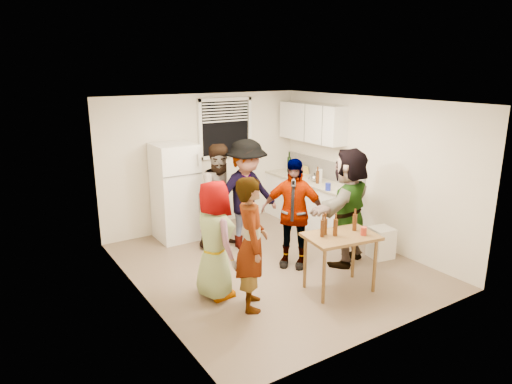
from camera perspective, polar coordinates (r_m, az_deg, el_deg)
room at (r=7.15m, az=1.93°, el=-9.10°), size 4.00×4.50×2.50m
window at (r=8.70m, az=-3.82°, el=7.99°), size 1.12×0.10×1.06m
refrigerator at (r=8.09m, az=-10.02°, el=0.01°), size 0.70×0.70×1.70m
counter_lower at (r=8.83m, az=6.83°, el=-1.41°), size 0.60×2.20×0.86m
countertop at (r=8.71m, az=6.93°, el=1.42°), size 0.64×2.22×0.04m
backsplash at (r=8.84m, az=8.40°, el=2.92°), size 0.03×2.20×0.36m
upper_cabinets at (r=8.75m, az=6.98°, el=8.62°), size 0.34×1.60×0.70m
kettle at (r=8.56m, az=7.29°, el=1.31°), size 0.22×0.19×0.18m
paper_towel at (r=8.51m, az=7.87°, el=1.20°), size 0.11×0.11×0.25m
wine_bottle at (r=9.33m, az=4.14°, el=2.56°), size 0.08×0.08×0.30m
beer_bottle_counter at (r=8.42m, az=7.67°, el=1.06°), size 0.06×0.06×0.23m
blue_cup at (r=7.98m, az=8.97°, el=0.20°), size 0.10×0.10×0.13m
picture_frame at (r=9.17m, az=6.16°, el=2.79°), size 0.02×0.19×0.16m
trash_bin at (r=7.60m, az=15.37°, el=-6.10°), size 0.39×0.39×0.49m
serving_table at (r=6.53m, az=10.24°, el=-11.87°), size 1.03×0.77×0.80m
beer_bottle_table at (r=6.19m, az=8.59°, el=-5.27°), size 0.06×0.06×0.22m
red_cup at (r=6.26m, az=13.27°, el=-5.26°), size 0.08×0.08×0.11m
guest_grey at (r=6.31m, az=-5.01°, el=-12.69°), size 1.59×0.80×0.50m
guest_stripe at (r=6.03m, az=-0.54°, el=-14.04°), size 1.80×1.35×0.41m
guest_back_left at (r=7.93m, az=-4.16°, el=-6.60°), size 0.95×1.80×0.66m
guest_back_right at (r=7.81m, az=-1.17°, el=-6.90°), size 1.37×1.96×0.69m
guest_black at (r=7.18m, az=4.51°, el=-9.04°), size 1.90×1.86×0.41m
guest_orange at (r=7.40m, az=11.13°, el=-8.52°), size 2.27×2.34×0.54m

